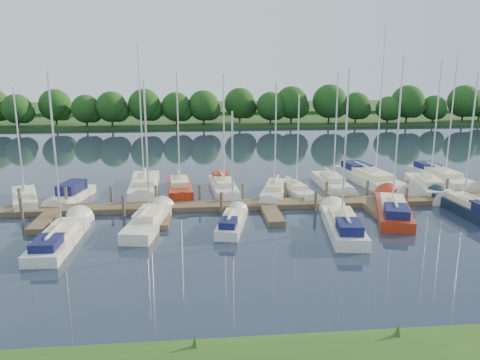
{
  "coord_description": "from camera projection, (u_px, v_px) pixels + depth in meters",
  "views": [
    {
      "loc": [
        -5.52,
        -26.91,
        10.35
      ],
      "look_at": [
        -2.08,
        8.0,
        2.2
      ],
      "focal_mm": 35.0,
      "sensor_mm": 36.0,
      "label": 1
    }
  ],
  "objects": [
    {
      "name": "ground",
      "position": [
        286.0,
        243.0,
        28.96
      ],
      "size": [
        260.0,
        260.0,
        0.0
      ],
      "primitive_type": "plane",
      "color": "#1A2234",
      "rests_on": "ground"
    },
    {
      "name": "dock",
      "position": [
        268.0,
        207.0,
        35.99
      ],
      "size": [
        40.0,
        6.0,
        0.4
      ],
      "color": "#503A2D",
      "rests_on": "ground"
    },
    {
      "name": "mooring_pilings",
      "position": [
        266.0,
        198.0,
        36.99
      ],
      "size": [
        38.24,
        2.84,
        2.0
      ],
      "color": "#473D33",
      "rests_on": "ground"
    },
    {
      "name": "far_shore",
      "position": [
        219.0,
        119.0,
        101.59
      ],
      "size": [
        180.0,
        30.0,
        0.6
      ],
      "primitive_type": "cube",
      "color": "#1D3C17",
      "rests_on": "ground"
    },
    {
      "name": "distant_hill",
      "position": [
        214.0,
        108.0,
        125.73
      ],
      "size": [
        220.0,
        40.0,
        1.4
      ],
      "primitive_type": "cube",
      "color": "#2D5023",
      "rests_on": "ground"
    },
    {
      "name": "treeline",
      "position": [
        212.0,
        106.0,
        87.9
      ],
      "size": [
        145.83,
        9.3,
        8.21
      ],
      "color": "#38281C",
      "rests_on": "ground"
    },
    {
      "name": "sailboat_n_0",
      "position": [
        25.0,
        200.0,
        37.72
      ],
      "size": [
        3.86,
        7.43,
        9.54
      ],
      "rotation": [
        0.0,
        0.0,
        3.5
      ],
      "color": "silver",
      "rests_on": "ground"
    },
    {
      "name": "motorboat",
      "position": [
        71.0,
        196.0,
        38.38
      ],
      "size": [
        2.86,
        6.29,
        1.86
      ],
      "rotation": [
        0.0,
        0.0,
        2.93
      ],
      "color": "silver",
      "rests_on": "ground"
    },
    {
      "name": "sailboat_n_2",
      "position": [
        144.0,
        187.0,
        41.7
      ],
      "size": [
        2.94,
        10.46,
        13.12
      ],
      "rotation": [
        0.0,
        0.0,
        3.2
      ],
      "color": "silver",
      "rests_on": "ground"
    },
    {
      "name": "sailboat_n_3",
      "position": [
        180.0,
        189.0,
        41.01
      ],
      "size": [
        2.47,
        8.41,
        10.8
      ],
      "rotation": [
        0.0,
        0.0,
        3.21
      ],
      "color": "#9C240E",
      "rests_on": "ground"
    },
    {
      "name": "sailboat_n_4",
      "position": [
        224.0,
        188.0,
        41.17
      ],
      "size": [
        2.38,
        8.29,
        10.62
      ],
      "rotation": [
        0.0,
        0.0,
        3.2
      ],
      "color": "silver",
      "rests_on": "ground"
    },
    {
      "name": "sailboat_n_5",
      "position": [
        275.0,
        192.0,
        39.99
      ],
      "size": [
        3.63,
        7.77,
        9.92
      ],
      "rotation": [
        0.0,
        0.0,
        2.85
      ],
      "color": "silver",
      "rests_on": "ground"
    },
    {
      "name": "sailboat_n_6",
      "position": [
        295.0,
        191.0,
        40.37
      ],
      "size": [
        2.76,
        7.0,
        8.88
      ],
      "rotation": [
        0.0,
        0.0,
        3.34
      ],
      "color": "silver",
      "rests_on": "ground"
    },
    {
      "name": "sailboat_n_7",
      "position": [
        332.0,
        185.0,
        42.65
      ],
      "size": [
        2.02,
        8.4,
        10.83
      ],
      "rotation": [
        0.0,
        0.0,
        3.14
      ],
      "color": "silver",
      "rests_on": "ground"
    },
    {
      "name": "sailboat_n_8",
      "position": [
        373.0,
        181.0,
        44.03
      ],
      "size": [
        4.15,
        11.99,
        14.93
      ],
      "rotation": [
        0.0,
        0.0,
        3.28
      ],
      "color": "silver",
      "rests_on": "ground"
    },
    {
      "name": "sailboat_n_9",
      "position": [
        429.0,
        188.0,
        41.36
      ],
      "size": [
        3.6,
        9.24,
        11.67
      ],
      "rotation": [
        0.0,
        0.0,
        2.95
      ],
      "color": "silver",
      "rests_on": "ground"
    },
    {
      "name": "sailboat_n_10",
      "position": [
        442.0,
        178.0,
        44.97
      ],
      "size": [
        2.83,
        10.07,
        12.68
      ],
      "rotation": [
        0.0,
        0.0,
        3.19
      ],
      "color": "silver",
      "rests_on": "ground"
    },
    {
      "name": "sailboat_s_0",
      "position": [
        60.0,
        238.0,
        28.85
      ],
      "size": [
        2.24,
        8.49,
        10.72
      ],
      "rotation": [
        0.0,
        0.0,
        -0.03
      ],
      "color": "silver",
      "rests_on": "ground"
    },
    {
      "name": "sailboat_s_1",
      "position": [
        149.0,
        223.0,
        31.91
      ],
      "size": [
        2.96,
        7.99,
        10.27
      ],
      "rotation": [
        0.0,
        0.0,
        -0.17
      ],
      "color": "silver",
      "rests_on": "ground"
    },
    {
      "name": "sailboat_s_2",
      "position": [
        232.0,
        223.0,
        31.76
      ],
      "size": [
        2.62,
        6.37,
        8.18
      ],
      "rotation": [
        0.0,
        0.0,
        -0.22
      ],
      "color": "silver",
      "rests_on": "ground"
    },
    {
      "name": "sailboat_s_3",
      "position": [
        342.0,
        226.0,
        31.04
      ],
      "size": [
        3.08,
        8.67,
        11.07
      ],
      "rotation": [
        0.0,
        0.0,
        -0.15
      ],
      "color": "silver",
      "rests_on": "ground"
    },
    {
      "name": "sailboat_s_4",
      "position": [
        393.0,
        210.0,
        34.57
      ],
      "size": [
        4.65,
        9.41,
        11.98
      ],
      "rotation": [
        0.0,
        0.0,
        -0.32
      ],
      "color": "#9C240E",
      "rests_on": "ground"
    },
    {
      "name": "sailboat_s_5",
      "position": [
        467.0,
        208.0,
        35.06
      ],
      "size": [
        2.16,
        8.27,
        10.68
      ],
      "rotation": [
        0.0,
        0.0,
        0.03
      ],
      "color": "black",
      "rests_on": "ground"
    }
  ]
}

